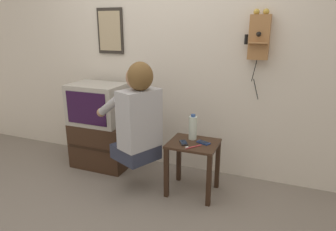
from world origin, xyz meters
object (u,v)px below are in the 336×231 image
at_px(water_bottle, 193,127).
at_px(toothbrush, 192,147).
at_px(wall_phone_antique, 259,37).
at_px(television, 98,104).
at_px(person, 138,114).
at_px(framed_picture, 110,31).
at_px(cell_phone_spare, 203,143).
at_px(cell_phone_held, 184,143).

height_order(water_bottle, toothbrush, water_bottle).
bearing_deg(toothbrush, wall_phone_antique, -90.19).
height_order(television, toothbrush, television).
xyz_separation_m(person, water_bottle, (0.46, 0.24, -0.15)).
distance_m(water_bottle, toothbrush, 0.24).
xyz_separation_m(person, framed_picture, (-0.65, 0.64, 0.72)).
relative_size(framed_picture, cell_phone_spare, 3.57).
relative_size(cell_phone_held, cell_phone_spare, 1.00).
distance_m(television, water_bottle, 1.14).
bearing_deg(cell_phone_spare, wall_phone_antique, -17.60).
relative_size(person, framed_picture, 1.90).
bearing_deg(person, framed_picture, 70.30).
height_order(cell_phone_held, cell_phone_spare, same).
bearing_deg(wall_phone_antique, water_bottle, -145.25).
height_order(television, water_bottle, television).
height_order(cell_phone_held, water_bottle, water_bottle).
bearing_deg(wall_phone_antique, cell_phone_held, -138.39).
xyz_separation_m(framed_picture, cell_phone_spare, (1.23, -0.46, -0.98)).
bearing_deg(cell_phone_held, framed_picture, 123.23).
height_order(wall_phone_antique, water_bottle, wall_phone_antique).
xyz_separation_m(cell_phone_spare, water_bottle, (-0.13, 0.07, 0.11)).
relative_size(cell_phone_held, toothbrush, 0.99).
bearing_deg(cell_phone_held, wall_phone_antique, 11.46).
bearing_deg(water_bottle, cell_phone_spare, -28.52).
relative_size(wall_phone_antique, cell_phone_held, 5.98).
distance_m(person, cell_phone_spare, 0.66).
distance_m(cell_phone_held, cell_phone_spare, 0.18).
distance_m(television, cell_phone_spare, 1.28).
bearing_deg(person, wall_phone_antique, -33.34).
relative_size(person, toothbrush, 6.75).
bearing_deg(cell_phone_held, cell_phone_spare, -8.20).
xyz_separation_m(wall_phone_antique, cell_phone_held, (-0.55, -0.49, -0.94)).
xyz_separation_m(wall_phone_antique, framed_picture, (-1.60, 0.04, 0.04)).
bearing_deg(person, cell_phone_held, -50.50).
height_order(framed_picture, toothbrush, framed_picture).
height_order(television, wall_phone_antique, wall_phone_antique).
bearing_deg(cell_phone_spare, toothbrush, 179.27).
height_order(person, cell_phone_held, person).
bearing_deg(cell_phone_held, person, 164.42).
xyz_separation_m(person, television, (-0.67, 0.35, -0.05)).
relative_size(cell_phone_held, water_bottle, 0.56).
bearing_deg(framed_picture, water_bottle, -19.64).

